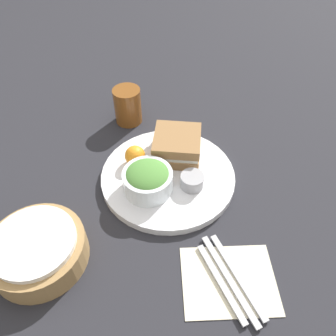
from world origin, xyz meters
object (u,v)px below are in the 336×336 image
at_px(salad_bowl, 148,179).
at_px(fork, 237,275).
at_px(sandwich, 177,145).
at_px(spoon, 221,283).
at_px(knife, 229,279).
at_px(dressing_cup, 192,181).
at_px(drink_glass, 128,106).
at_px(plate, 168,176).
at_px(bread_basket, 38,250).

xyz_separation_m(salad_bowl, fork, (-0.21, -0.17, -0.05)).
distance_m(sandwich, spoon, 0.35).
xyz_separation_m(sandwich, spoon, (-0.34, -0.06, -0.04)).
distance_m(salad_bowl, knife, 0.27).
relative_size(salad_bowl, dressing_cup, 2.09).
xyz_separation_m(drink_glass, fork, (-0.49, -0.23, -0.05)).
relative_size(dressing_cup, drink_glass, 0.53).
bearing_deg(spoon, fork, 90.00).
xyz_separation_m(plate, knife, (-0.26, -0.11, -0.00)).
bearing_deg(plate, knife, -158.14).
relative_size(plate, dressing_cup, 5.93).
xyz_separation_m(dressing_cup, drink_glass, (0.27, 0.16, 0.02)).
height_order(plate, bread_basket, bread_basket).
xyz_separation_m(sandwich, bread_basket, (-0.27, 0.29, -0.02)).
relative_size(salad_bowl, spoon, 0.67).
height_order(fork, knife, same).
bearing_deg(fork, drink_glass, -177.07).
xyz_separation_m(sandwich, salad_bowl, (-0.11, 0.07, 0.00)).
bearing_deg(sandwich, salad_bowl, 146.73).
relative_size(fork, spoon, 1.11).
bearing_deg(sandwich, dressing_cup, -164.86).
bearing_deg(knife, salad_bowl, -166.95).
xyz_separation_m(salad_bowl, spoon, (-0.23, -0.14, -0.05)).
bearing_deg(bread_basket, salad_bowl, -53.82).
distance_m(plate, knife, 0.28).
distance_m(bread_basket, knife, 0.37).
xyz_separation_m(plate, fork, (-0.26, -0.12, -0.00)).
distance_m(plate, drink_glass, 0.26).
height_order(plate, spoon, plate).
bearing_deg(bread_basket, fork, -98.25).
distance_m(plate, spoon, 0.28).
bearing_deg(spoon, plate, 176.37).
bearing_deg(sandwich, bread_basket, 132.98).
bearing_deg(plate, dressing_cup, -126.16).
xyz_separation_m(plate, salad_bowl, (-0.04, 0.05, 0.04)).
distance_m(fork, spoon, 0.04).
xyz_separation_m(drink_glass, knife, (-0.50, -0.21, -0.05)).
xyz_separation_m(salad_bowl, bread_basket, (-0.16, 0.21, -0.02)).
xyz_separation_m(plate, sandwich, (0.07, -0.03, 0.04)).
xyz_separation_m(sandwich, dressing_cup, (-0.11, -0.03, -0.01)).
relative_size(dressing_cup, bread_basket, 0.29).
xyz_separation_m(dressing_cup, fork, (-0.22, -0.07, -0.03)).
relative_size(sandwich, dressing_cup, 2.38).
distance_m(plate, fork, 0.28).
bearing_deg(bread_basket, spoon, -101.14).
bearing_deg(sandwich, knife, -166.30).
bearing_deg(salad_bowl, knife, -145.10).
distance_m(plate, bread_basket, 0.33).
relative_size(salad_bowl, bread_basket, 0.60).
bearing_deg(salad_bowl, drink_glass, 11.56).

